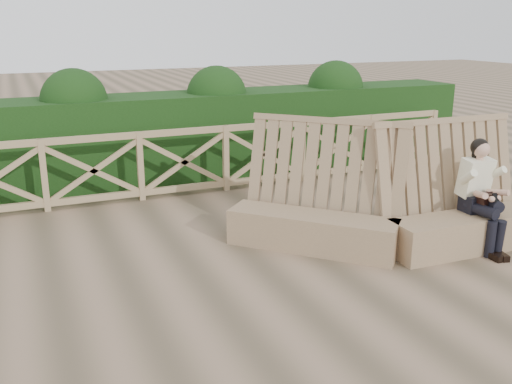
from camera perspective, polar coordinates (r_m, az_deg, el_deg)
name	(u,v)px	position (r m, az deg, el deg)	size (l,w,h in m)	color
ground	(275,279)	(6.36, 1.96, -8.68)	(60.00, 60.00, 0.00)	brown
bench	(390,216)	(7.30, 13.23, -2.39)	(3.74, 2.14, 1.58)	#866B4C
woman	(481,191)	(7.52, 21.58, 0.13)	(0.39, 0.82, 1.37)	black
guardrail	(184,162)	(9.30, -7.20, 3.00)	(10.10, 0.09, 1.10)	#907753
hedge	(165,137)	(10.39, -9.11, 5.47)	(12.00, 1.20, 1.50)	black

